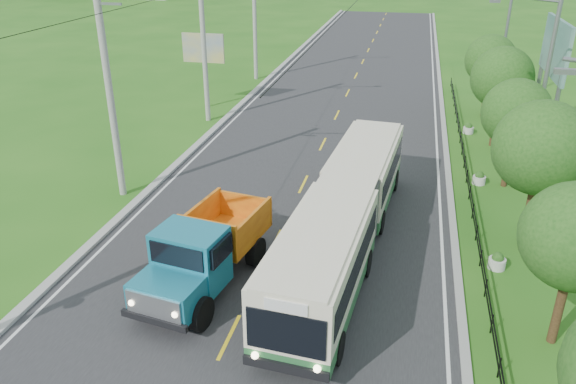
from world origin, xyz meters
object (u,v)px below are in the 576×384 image
(pole_mid, at_px, (204,43))
(pole_far, at_px, (255,18))
(planter_mid, at_px, (479,178))
(billboard_left, at_px, (204,53))
(pole_near, at_px, (110,91))
(streetlight_mid, at_px, (540,90))
(streetlight_far, at_px, (503,39))
(tree_second, at_px, (576,240))
(tree_third, at_px, (541,152))
(bus, at_px, (345,211))
(tree_fourth, at_px, (516,116))
(planter_far, at_px, (468,129))
(planter_near, at_px, (497,262))
(billboard_right, at_px, (554,57))
(dump_truck, at_px, (204,248))
(tree_back, at_px, (491,62))
(tree_fifth, at_px, (502,81))

(pole_mid, distance_m, pole_far, 12.00)
(planter_mid, distance_m, billboard_left, 20.99)
(pole_near, xyz_separation_m, pole_mid, (0.00, 12.00, 0.00))
(streetlight_mid, distance_m, streetlight_far, 14.00)
(tree_second, distance_m, streetlight_mid, 11.97)
(tree_third, height_order, bus, tree_third)
(pole_far, height_order, planter_mid, pole_far)
(tree_fourth, bearing_deg, pole_near, -164.16)
(planter_far, bearing_deg, planter_near, -90.00)
(tree_third, xyz_separation_m, billboard_right, (2.44, 11.86, 1.36))
(planter_mid, bearing_deg, tree_second, -83.95)
(planter_mid, height_order, billboard_right, billboard_right)
(pole_far, height_order, bus, pole_far)
(billboard_left, distance_m, dump_truck, 22.92)
(streetlight_far, bearing_deg, tree_second, -91.74)
(billboard_right, bearing_deg, pole_mid, 177.22)
(tree_fourth, relative_size, billboard_right, 0.74)
(tree_fourth, height_order, tree_back, tree_back)
(billboard_right, xyz_separation_m, bus, (-9.49, -14.04, -3.57))
(tree_third, bearing_deg, tree_second, -90.00)
(tree_second, xyz_separation_m, planter_mid, (-1.26, 11.86, -3.23))
(planter_far, bearing_deg, tree_third, -84.82)
(planter_near, bearing_deg, tree_third, 59.59)
(streetlight_mid, height_order, planter_far, streetlight_mid)
(pole_far, relative_size, tree_back, 1.82)
(tree_back, bearing_deg, tree_third, -90.00)
(tree_back, height_order, planter_near, tree_back)
(tree_second, xyz_separation_m, streetlight_mid, (0.79, 11.86, 1.38))
(tree_fourth, bearing_deg, pole_far, 133.85)
(billboard_left, relative_size, billboard_right, 0.71)
(tree_third, height_order, dump_truck, tree_third)
(tree_third, distance_m, planter_mid, 7.04)
(streetlight_mid, bearing_deg, tree_back, 93.70)
(pole_near, height_order, planter_far, pole_near)
(pole_mid, xyz_separation_m, dump_truck, (6.58, -18.42, -3.59))
(tree_fourth, relative_size, planter_far, 8.06)
(streetlight_far, xyz_separation_m, billboard_right, (1.66, -8.00, 0.44))
(pole_mid, relative_size, tree_fourth, 1.85)
(dump_truck, bearing_deg, tree_fourth, 54.57)
(pole_mid, xyz_separation_m, billboard_right, (20.56, -1.00, 0.25))
(pole_far, distance_m, streetlight_mid, 26.80)
(bus, distance_m, dump_truck, 5.63)
(pole_near, bearing_deg, tree_fifth, 31.59)
(pole_mid, bearing_deg, planter_mid, -22.54)
(pole_far, bearing_deg, billboard_right, -32.30)
(streetlight_mid, bearing_deg, planter_mid, -180.00)
(tree_fifth, relative_size, planter_far, 8.66)
(planter_far, relative_size, dump_truck, 0.10)
(planter_far, distance_m, billboard_right, 6.58)
(pole_mid, distance_m, billboard_left, 3.47)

